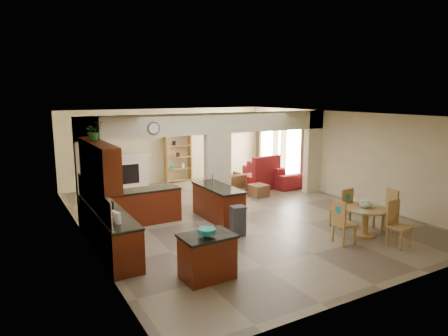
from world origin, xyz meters
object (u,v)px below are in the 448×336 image
dining_table (366,217)px  armchair (231,183)px  sofa (272,173)px  kitchen_island (207,256)px

dining_table → armchair: (-0.63, 5.19, -0.12)m
sofa → armchair: 2.15m
dining_table → kitchen_island: bearing=-178.4°
dining_table → sofa: sofa is taller
kitchen_island → dining_table: kitchen_island is taller
dining_table → armchair: 5.23m
kitchen_island → dining_table: bearing=-0.2°
sofa → kitchen_island: bearing=135.0°
kitchen_island → armchair: size_ratio=1.30×
dining_table → armchair: bearing=96.9°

